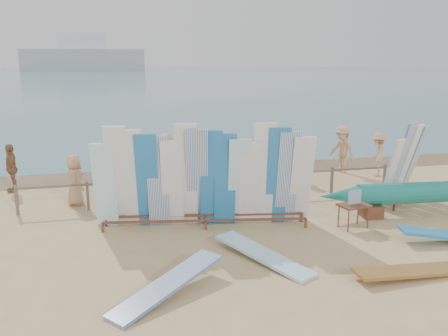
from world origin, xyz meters
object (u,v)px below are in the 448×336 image
object	(u,v)px
beachgoer_9	(342,149)
flat_board_c	(414,276)
outrigger_canoe	(433,193)
beachgoer_extra_1	(11,168)
beachgoer_4	(248,162)
beachgoer_2	(113,169)
beachgoer_1	(138,158)
side_surfboard_rack	(403,166)
beachgoer_11	(126,152)
flat_board_e	(168,295)
beachgoer_0	(75,180)
vendor_table	(353,215)
beachgoer_3	(166,155)
stroller	(258,180)
beachgoer_7	(264,155)
beach_chair_right	(269,182)
beachgoer_6	(267,161)
beachgoer_extra_0	(378,154)
beachgoer_5	(185,160)
beachgoer_8	(289,156)
flat_board_a	(263,260)
beach_chair_left	(225,188)
main_surfboard_rack	(205,181)

from	to	relation	value
beachgoer_9	flat_board_c	bearing A→B (deg)	-35.55
outrigger_canoe	beachgoer_extra_1	xyz separation A→B (m)	(-12.47, 5.49, 0.20)
beachgoer_4	beachgoer_2	xyz separation A→B (m)	(-4.75, -0.09, 0.01)
beachgoer_1	beachgoer_4	bearing A→B (deg)	47.91
side_surfboard_rack	beachgoer_11	size ratio (longest dim) A/B	1.52
flat_board_e	beachgoer_1	world-z (taller)	beachgoer_1
outrigger_canoe	beachgoer_0	size ratio (longest dim) A/B	4.36
beachgoer_extra_1	vendor_table	bearing A→B (deg)	43.04
vendor_table	beachgoer_3	bearing A→B (deg)	110.15
stroller	beachgoer_7	xyz separation A→B (m)	(0.93, 2.26, 0.38)
outrigger_canoe	beachgoer_11	world-z (taller)	beachgoer_11
beach_chair_right	beachgoer_6	xyz separation A→B (m)	(0.22, 0.82, 0.58)
beachgoer_0	beachgoer_extra_1	world-z (taller)	beachgoer_extra_1
beachgoer_6	outrigger_canoe	bearing A→B (deg)	175.79
beachgoer_extra_1	beachgoer_3	distance (m)	5.50
beachgoer_extra_0	beachgoer_0	size ratio (longest dim) A/B	1.07
beachgoer_extra_1	beachgoer_5	world-z (taller)	beachgoer_5
beach_chair_right	beachgoer_0	world-z (taller)	beachgoer_0
stroller	beachgoer_11	world-z (taller)	beachgoer_11
beachgoer_extra_1	beachgoer_8	size ratio (longest dim) A/B	0.92
flat_board_c	stroller	xyz separation A→B (m)	(-1.32, 6.77, 0.47)
vendor_table	beachgoer_3	xyz separation A→B (m)	(-4.23, 7.02, 0.49)
vendor_table	beachgoer_2	world-z (taller)	beachgoer_2
flat_board_e	outrigger_canoe	bearing A→B (deg)	72.83
beachgoer_6	flat_board_e	bearing A→B (deg)	106.21
flat_board_a	beachgoer_11	distance (m)	9.68
beachgoer_9	beachgoer_7	world-z (taller)	beachgoer_9
beachgoer_0	beachgoer_9	xyz separation A→B (m)	(10.16, 2.10, 0.14)
beach_chair_left	outrigger_canoe	bearing A→B (deg)	-15.75
beachgoer_3	beachgoer_4	bearing A→B (deg)	-121.94
beachgoer_4	beachgoer_8	world-z (taller)	beachgoer_8
beachgoer_extra_1	beachgoer_3	bearing A→B (deg)	85.54
beachgoer_extra_0	beachgoer_0	world-z (taller)	beachgoer_extra_0
main_surfboard_rack	vendor_table	xyz separation A→B (m)	(3.88, -0.99, -0.95)
outrigger_canoe	beachgoer_11	size ratio (longest dim) A/B	4.04
beachgoer_0	beachgoer_8	distance (m)	7.76
beachgoer_2	beachgoer_extra_1	distance (m)	3.56
beachgoer_4	beachgoer_8	xyz separation A→B (m)	(1.71, 0.36, 0.04)
beach_chair_left	beachgoer_6	world-z (taller)	beachgoer_6
beachgoer_extra_0	beachgoer_extra_1	world-z (taller)	beachgoer_extra_0
beachgoer_6	beachgoer_5	xyz separation A→B (m)	(-2.95, 0.57, 0.07)
side_surfboard_rack	flat_board_a	xyz separation A→B (m)	(-5.65, -3.25, -1.18)
flat_board_c	stroller	distance (m)	6.91
flat_board_e	beachgoer_9	distance (m)	11.85
flat_board_a	beachgoer_7	xyz separation A→B (m)	(2.48, 7.54, 0.85)
outrigger_canoe	beachgoer_11	xyz separation A→B (m)	(-8.57, 7.25, 0.23)
main_surfboard_rack	beach_chair_left	world-z (taller)	main_surfboard_rack
beachgoer_extra_0	beachgoer_3	bearing A→B (deg)	-72.91
beachgoer_4	beachgoer_3	xyz separation A→B (m)	(-2.71, 2.06, -0.03)
main_surfboard_rack	flat_board_e	xyz separation A→B (m)	(-1.45, -3.59, -1.30)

